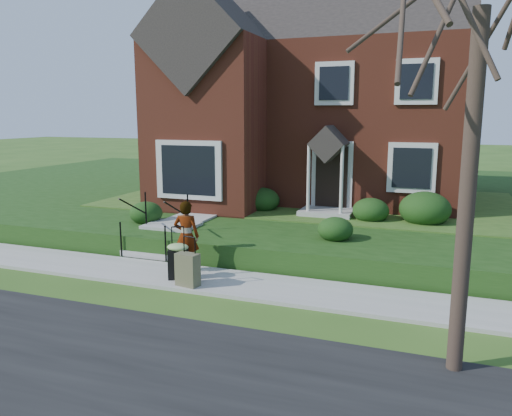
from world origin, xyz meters
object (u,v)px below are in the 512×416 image
at_px(front_steps, 163,235).
at_px(suitcase_black, 178,259).
at_px(woman, 186,236).
at_px(suitcase_olive, 188,269).

distance_m(front_steps, suitcase_black, 2.62).
distance_m(woman, suitcase_black, 0.70).
distance_m(front_steps, woman, 2.15).
xyz_separation_m(woman, suitcase_black, (0.10, -0.59, -0.37)).
bearing_deg(woman, suitcase_black, 90.36).
bearing_deg(suitcase_black, woman, 76.13).
distance_m(suitcase_black, suitcase_olive, 0.54).
bearing_deg(front_steps, woman, -44.66).
height_order(front_steps, suitcase_olive, front_steps).
distance_m(woman, suitcase_olive, 1.15).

